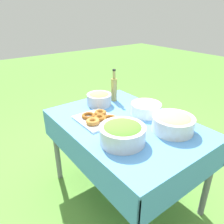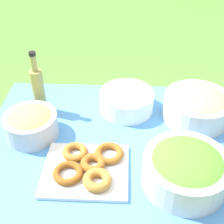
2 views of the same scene
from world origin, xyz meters
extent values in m
plane|color=#568C38|center=(0.00, 0.00, 0.00)|extent=(14.00, 14.00, 0.00)
cube|color=#4C8CD1|center=(0.00, 0.00, 0.74)|extent=(1.24, 0.88, 0.02)
cube|color=#4C8CD1|center=(0.00, -0.43, 0.62)|extent=(1.24, 0.01, 0.22)
cube|color=#4C8CD1|center=(0.00, 0.43, 0.62)|extent=(1.24, 0.01, 0.22)
cube|color=#4C8CD1|center=(-0.62, 0.00, 0.62)|extent=(0.01, 0.88, 0.22)
cube|color=#4C8CD1|center=(0.62, 0.00, 0.62)|extent=(0.01, 0.88, 0.22)
cylinder|color=slate|center=(-0.56, -0.38, 0.36)|extent=(0.05, 0.05, 0.73)
cylinder|color=slate|center=(0.56, -0.38, 0.36)|extent=(0.05, 0.05, 0.73)
cylinder|color=slate|center=(0.56, 0.38, 0.36)|extent=(0.05, 0.05, 0.73)
cylinder|color=silver|center=(-0.20, 0.20, 0.81)|extent=(0.31, 0.31, 0.12)
ellipsoid|color=#51892D|center=(-0.20, 0.20, 0.86)|extent=(0.27, 0.27, 0.07)
cylinder|color=silver|center=(-0.31, -0.19, 0.81)|extent=(0.30, 0.30, 0.11)
ellipsoid|color=tan|center=(-0.31, -0.19, 0.85)|extent=(0.27, 0.27, 0.07)
cube|color=silver|center=(0.16, 0.17, 0.76)|extent=(0.32, 0.27, 0.02)
torus|color=#93561E|center=(0.14, 0.15, 0.78)|extent=(0.11, 0.11, 0.03)
torus|color=#B27533|center=(0.11, 0.23, 0.79)|extent=(0.15, 0.15, 0.03)
torus|color=brown|center=(0.23, 0.20, 0.78)|extent=(0.15, 0.15, 0.03)
torus|color=#93561E|center=(0.08, 0.10, 0.78)|extent=(0.13, 0.13, 0.03)
torus|color=#A36628|center=(0.21, 0.10, 0.78)|extent=(0.11, 0.11, 0.03)
cylinder|color=white|center=(0.01, -0.23, 0.76)|extent=(0.25, 0.25, 0.01)
cylinder|color=white|center=(0.01, -0.23, 0.77)|extent=(0.25, 0.25, 0.01)
cylinder|color=white|center=(0.01, -0.23, 0.78)|extent=(0.25, 0.25, 0.01)
cylinder|color=white|center=(0.01, -0.23, 0.80)|extent=(0.25, 0.25, 0.01)
cylinder|color=white|center=(0.01, -0.23, 0.81)|extent=(0.25, 0.25, 0.01)
cylinder|color=white|center=(0.01, -0.23, 0.82)|extent=(0.25, 0.25, 0.01)
cylinder|color=white|center=(0.01, -0.23, 0.83)|extent=(0.25, 0.25, 0.01)
cylinder|color=white|center=(0.01, -0.23, 0.84)|extent=(0.25, 0.25, 0.01)
cylinder|color=#998E4C|center=(0.42, -0.20, 0.86)|extent=(0.06, 0.06, 0.22)
cylinder|color=#998E4C|center=(0.42, -0.20, 1.01)|extent=(0.03, 0.03, 0.08)
cylinder|color=black|center=(0.42, -0.20, 1.05)|extent=(0.03, 0.03, 0.02)
cylinder|color=#B2B7BC|center=(0.42, -0.03, 0.81)|extent=(0.23, 0.23, 0.10)
ellipsoid|color=#ADCC59|center=(0.42, -0.03, 0.84)|extent=(0.20, 0.20, 0.07)
camera|label=1|loc=(-1.15, 1.01, 1.57)|focal=35.00mm
camera|label=2|loc=(0.03, 0.96, 1.67)|focal=50.00mm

